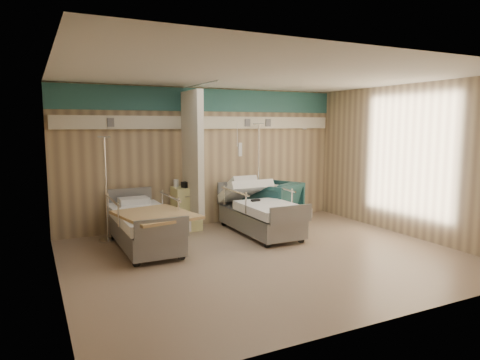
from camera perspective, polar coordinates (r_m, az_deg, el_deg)
name	(u,v)px	position (r m, az deg, el deg)	size (l,w,h in m)	color
ground	(266,256)	(6.85, 3.53, -10.12)	(6.00, 5.00, 0.00)	#89715E
room_walls	(257,137)	(6.74, 2.34, 5.72)	(6.04, 5.04, 2.82)	tan
bed_right	(260,217)	(8.14, 2.66, -4.98)	(1.00, 2.16, 0.63)	white
bed_left	(145,230)	(7.36, -12.60, -6.49)	(1.00, 2.16, 0.63)	white
bedside_cabinet	(186,208)	(8.47, -7.16, -3.79)	(0.50, 0.48, 0.85)	#F4F098
visitor_armchair	(273,203)	(8.95, 4.45, -3.02)	(0.95, 0.98, 0.89)	#1E494B
waffle_blanket	(273,180)	(8.86, 4.48, 0.03)	(0.64, 0.57, 0.07)	silver
iv_stand_right	(258,201)	(9.19, 2.46, -2.83)	(0.37, 0.37, 2.09)	silver
iv_stand_left	(107,220)	(7.97, -17.26, -5.10)	(0.33, 0.33, 1.86)	silver
call_remote	(256,200)	(8.03, 2.09, -2.72)	(0.17, 0.08, 0.04)	black
tan_blanket	(156,215)	(6.87, -11.17, -4.56)	(1.02, 1.28, 0.04)	tan
toiletry_bag	(187,184)	(8.35, -7.05, -0.60)	(0.21, 0.13, 0.11)	black
white_cup	(176,183)	(8.46, -8.53, -0.41)	(0.10, 0.10, 0.14)	white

